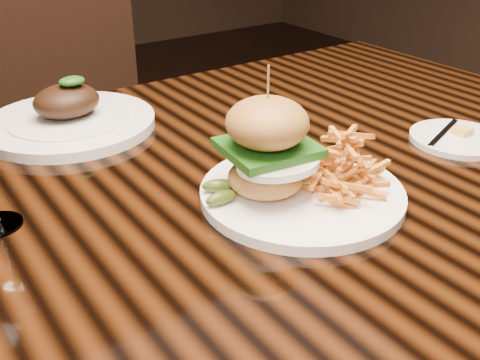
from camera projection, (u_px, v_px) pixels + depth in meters
dining_table at (192, 227)px, 0.85m from camera, size 1.60×0.90×0.75m
burger_plate at (302, 164)px, 0.75m from camera, size 0.28×0.28×0.19m
side_saucer at (457, 138)px, 0.94m from camera, size 0.16×0.16×0.02m
ramekin at (301, 165)px, 0.82m from camera, size 0.10×0.10×0.04m
far_dish at (69, 118)px, 0.98m from camera, size 0.30×0.30×0.10m
chair_far at (78, 115)px, 1.63m from camera, size 0.48×0.49×0.95m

